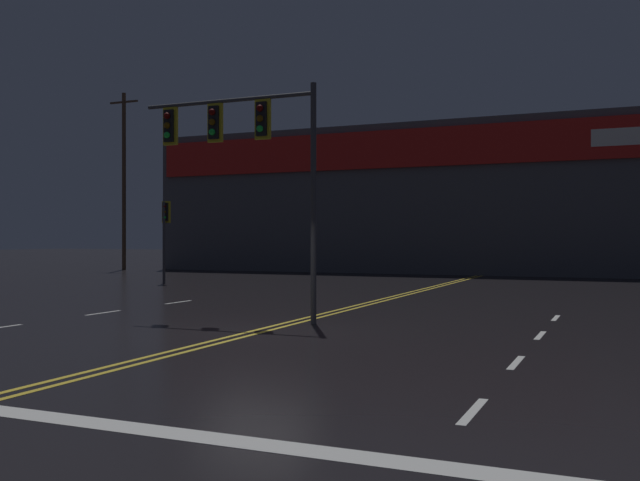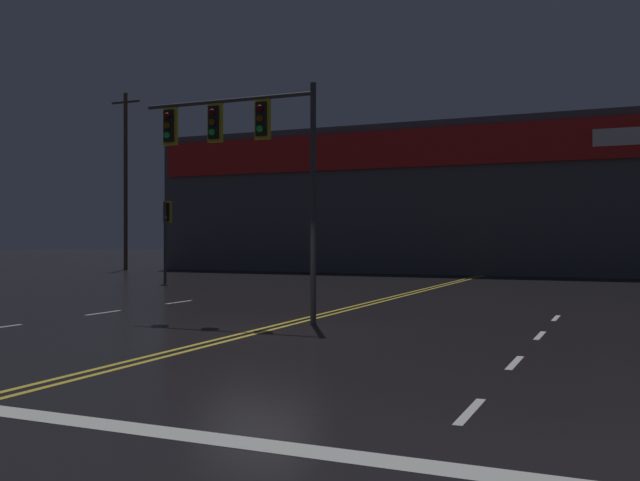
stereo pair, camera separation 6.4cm
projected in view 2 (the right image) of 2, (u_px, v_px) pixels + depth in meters
ground_plane at (257, 332)px, 15.68m from camera, size 200.00×200.00×0.00m
road_markings at (274, 345)px, 13.64m from camera, size 17.20×60.00×0.01m
traffic_signal_median at (238, 139)px, 17.90m from camera, size 4.87×0.36×5.80m
traffic_signal_corner_northwest at (166, 223)px, 32.54m from camera, size 0.42×0.36×3.77m
building_backdrop at (496, 200)px, 43.93m from camera, size 42.19×10.23×8.81m
utility_pole_row at (459, 169)px, 38.30m from camera, size 48.60×0.26×11.70m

